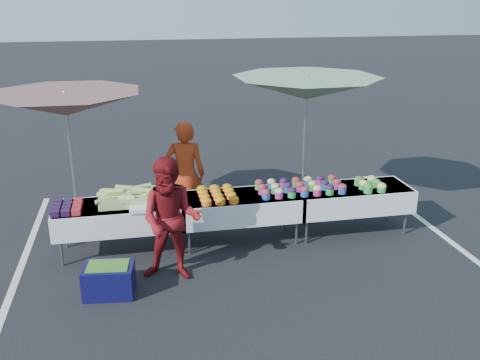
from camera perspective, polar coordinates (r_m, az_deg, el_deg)
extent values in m
plane|color=black|center=(8.39, 0.00, -6.47)|extent=(80.00, 80.00, 0.00)
cube|color=silver|center=(8.42, -22.08, -7.87)|extent=(0.10, 5.00, 0.00)
cube|color=silver|center=(9.50, 19.32, -4.42)|extent=(0.10, 5.00, 0.00)
cube|color=white|center=(7.96, -12.81, -2.69)|extent=(1.80, 0.75, 0.04)
cube|color=white|center=(8.02, -12.73, -3.75)|extent=(1.86, 0.81, 0.36)
cylinder|color=slate|center=(7.98, -18.48, -7.40)|extent=(0.04, 0.04, 0.39)
cylinder|color=slate|center=(8.51, -18.07, -5.65)|extent=(0.04, 0.04, 0.39)
cylinder|color=slate|center=(7.92, -6.58, -6.67)|extent=(0.04, 0.04, 0.39)
cylinder|color=slate|center=(8.45, -6.95, -4.96)|extent=(0.04, 0.04, 0.39)
cube|color=white|center=(8.10, 0.00, -1.80)|extent=(1.80, 0.75, 0.04)
cube|color=white|center=(8.16, 0.00, -2.85)|extent=(1.86, 0.81, 0.36)
cylinder|color=slate|center=(7.93, -5.42, -6.58)|extent=(0.04, 0.04, 0.39)
cylinder|color=slate|center=(8.46, -5.87, -4.88)|extent=(0.04, 0.04, 0.39)
cylinder|color=slate|center=(8.24, 6.04, -5.58)|extent=(0.04, 0.04, 0.39)
cylinder|color=slate|center=(8.75, 4.89, -4.01)|extent=(0.04, 0.04, 0.39)
cube|color=white|center=(8.62, 11.80, -0.91)|extent=(1.80, 0.75, 0.04)
cube|color=white|center=(8.68, 11.73, -1.90)|extent=(1.86, 0.81, 0.36)
cylinder|color=slate|center=(8.29, 7.10, -5.48)|extent=(0.04, 0.04, 0.39)
cylinder|color=slate|center=(8.80, 5.89, -3.92)|extent=(0.04, 0.04, 0.39)
cylinder|color=slate|center=(8.92, 17.18, -4.39)|extent=(0.04, 0.04, 0.39)
cylinder|color=slate|center=(9.40, 15.50, -3.01)|extent=(0.04, 0.04, 0.39)
cube|color=black|center=(7.77, -19.14, -3.39)|extent=(0.12, 0.12, 0.08)
cube|color=black|center=(7.90, -19.02, -3.01)|extent=(0.12, 0.12, 0.08)
cube|color=black|center=(8.02, -18.91, -2.64)|extent=(0.12, 0.12, 0.08)
cube|color=black|center=(8.15, -18.80, -2.28)|extent=(0.12, 0.12, 0.08)
cube|color=black|center=(7.75, -18.11, -3.33)|extent=(0.12, 0.12, 0.08)
cube|color=black|center=(7.88, -18.02, -2.95)|extent=(0.12, 0.12, 0.08)
cube|color=black|center=(8.01, -17.92, -2.58)|extent=(0.12, 0.12, 0.08)
cube|color=black|center=(8.14, -17.83, -2.22)|extent=(0.12, 0.12, 0.08)
cube|color=#9C2310|center=(7.73, -17.09, -3.27)|extent=(0.12, 0.12, 0.08)
cube|color=#9C2310|center=(7.86, -17.00, -2.89)|extent=(0.12, 0.12, 0.08)
cube|color=#9C2310|center=(7.99, -16.92, -2.52)|extent=(0.12, 0.12, 0.08)
cube|color=#9C2310|center=(8.12, -16.85, -2.16)|extent=(0.12, 0.12, 0.08)
cube|color=#98B85E|center=(7.97, -11.06, -1.84)|extent=(1.05, 0.55, 0.14)
cylinder|color=#98B85E|center=(8.11, -8.95, -1.09)|extent=(0.27, 0.09, 0.10)
cylinder|color=#98B85E|center=(7.99, -13.83, -1.21)|extent=(0.27, 0.14, 0.07)
cylinder|color=#98B85E|center=(7.82, -10.30, -1.05)|extent=(0.27, 0.14, 0.09)
cylinder|color=#98B85E|center=(8.00, -14.13, -1.63)|extent=(0.27, 0.15, 0.10)
cylinder|color=#98B85E|center=(7.89, -12.38, -1.43)|extent=(0.27, 0.15, 0.08)
cylinder|color=#98B85E|center=(7.97, -11.39, -0.94)|extent=(0.27, 0.10, 0.10)
cylinder|color=#98B85E|center=(7.85, -11.39, -1.26)|extent=(0.27, 0.07, 0.08)
cylinder|color=#98B85E|center=(7.77, -12.03, -1.86)|extent=(0.27, 0.14, 0.09)
cylinder|color=#98B85E|center=(8.12, -12.26, -0.76)|extent=(0.27, 0.12, 0.08)
cylinder|color=#98B85E|center=(8.05, -7.86, -1.06)|extent=(0.27, 0.16, 0.08)
cylinder|color=#98B85E|center=(7.91, -13.37, -1.39)|extent=(0.27, 0.11, 0.07)
cylinder|color=#98B85E|center=(7.74, -11.68, -2.25)|extent=(0.27, 0.10, 0.07)
cylinder|color=#98B85E|center=(8.07, -10.37, -0.68)|extent=(0.27, 0.12, 0.08)
cylinder|color=#98B85E|center=(7.75, -14.26, -2.10)|extent=(0.27, 0.15, 0.08)
cylinder|color=#98B85E|center=(7.97, -13.57, -1.10)|extent=(0.27, 0.10, 0.08)
cylinder|color=#98B85E|center=(7.90, -9.58, -1.31)|extent=(0.27, 0.16, 0.10)
cylinder|color=#98B85E|center=(7.86, -13.16, -1.17)|extent=(0.27, 0.12, 0.09)
cylinder|color=#98B85E|center=(7.71, -9.07, -1.42)|extent=(0.27, 0.09, 0.07)
cylinder|color=#98B85E|center=(7.77, -8.59, -1.77)|extent=(0.27, 0.10, 0.09)
cylinder|color=#98B85E|center=(7.83, -9.26, -1.75)|extent=(0.27, 0.12, 0.09)
cylinder|color=#98B85E|center=(8.17, -10.42, -0.99)|extent=(0.27, 0.10, 0.08)
cylinder|color=#98B85E|center=(7.93, -8.40, -0.98)|extent=(0.27, 0.14, 0.10)
cube|color=white|center=(7.66, -10.61, -3.05)|extent=(0.30, 0.25, 0.05)
cylinder|color=orange|center=(7.74, -3.58, -2.51)|extent=(0.15, 0.15, 0.05)
ellipsoid|color=#C9800B|center=(7.73, -3.58, -2.23)|extent=(0.15, 0.15, 0.08)
cylinder|color=orange|center=(7.91, -3.76, -2.04)|extent=(0.15, 0.15, 0.05)
ellipsoid|color=#C9800B|center=(7.89, -3.77, -1.77)|extent=(0.15, 0.15, 0.08)
cylinder|color=orange|center=(8.07, -3.94, -1.58)|extent=(0.15, 0.15, 0.05)
ellipsoid|color=#C9800B|center=(8.06, -3.95, -1.32)|extent=(0.15, 0.15, 0.08)
cylinder|color=orange|center=(8.24, -4.11, -1.15)|extent=(0.15, 0.15, 0.05)
ellipsoid|color=#C9800B|center=(8.23, -4.12, -0.89)|extent=(0.15, 0.15, 0.08)
cylinder|color=orange|center=(7.77, -2.12, -2.40)|extent=(0.15, 0.15, 0.05)
ellipsoid|color=#C9800B|center=(7.75, -2.12, -2.13)|extent=(0.15, 0.15, 0.08)
cylinder|color=orange|center=(7.93, -2.33, -1.93)|extent=(0.15, 0.15, 0.05)
ellipsoid|color=#C9800B|center=(7.92, -2.34, -1.66)|extent=(0.15, 0.15, 0.08)
cylinder|color=orange|center=(8.10, -2.54, -1.48)|extent=(0.15, 0.15, 0.05)
ellipsoid|color=#C9800B|center=(8.09, -2.54, -1.22)|extent=(0.15, 0.15, 0.08)
cylinder|color=orange|center=(8.27, -2.74, -1.05)|extent=(0.15, 0.15, 0.05)
ellipsoid|color=#C9800B|center=(8.25, -2.74, -0.79)|extent=(0.15, 0.15, 0.08)
cylinder|color=orange|center=(7.80, -0.67, -2.30)|extent=(0.15, 0.15, 0.05)
ellipsoid|color=#C9800B|center=(7.79, -0.67, -2.02)|extent=(0.15, 0.15, 0.08)
cylinder|color=orange|center=(7.97, -0.91, -1.83)|extent=(0.15, 0.15, 0.05)
ellipsoid|color=#C9800B|center=(7.95, -0.91, -1.56)|extent=(0.15, 0.15, 0.08)
cylinder|color=orange|center=(8.13, -1.15, -1.39)|extent=(0.15, 0.15, 0.05)
ellipsoid|color=#C9800B|center=(8.12, -1.15, -1.12)|extent=(0.15, 0.15, 0.08)
cylinder|color=orange|center=(8.30, -1.38, -0.96)|extent=(0.15, 0.15, 0.05)
ellipsoid|color=#C9800B|center=(8.28, -1.38, -0.70)|extent=(0.15, 0.15, 0.08)
cylinder|color=#244DA9|center=(7.95, 2.79, -1.71)|extent=(0.13, 0.13, 0.10)
ellipsoid|color=maroon|center=(7.93, 2.80, -1.30)|extent=(0.14, 0.14, 0.10)
cylinder|color=#AF2573|center=(8.15, 2.41, -1.17)|extent=(0.13, 0.13, 0.10)
ellipsoid|color=maroon|center=(8.13, 2.42, -0.77)|extent=(0.14, 0.14, 0.10)
cylinder|color=green|center=(8.35, 2.05, -0.65)|extent=(0.13, 0.13, 0.10)
ellipsoid|color=maroon|center=(8.33, 2.06, -0.26)|extent=(0.14, 0.14, 0.10)
cylinder|color=#AF2573|center=(8.00, 4.18, -1.60)|extent=(0.13, 0.13, 0.10)
ellipsoid|color=tan|center=(7.98, 4.19, -1.20)|extent=(0.14, 0.14, 0.10)
cylinder|color=green|center=(8.20, 3.77, -1.07)|extent=(0.13, 0.13, 0.10)
ellipsoid|color=tan|center=(8.18, 3.78, -0.67)|extent=(0.14, 0.14, 0.10)
cylinder|color=#244DA9|center=(8.40, 3.38, -0.56)|extent=(0.13, 0.13, 0.10)
ellipsoid|color=tan|center=(8.38, 3.39, -0.17)|extent=(0.14, 0.14, 0.10)
cylinder|color=green|center=(8.05, 5.55, -1.50)|extent=(0.13, 0.13, 0.10)
ellipsoid|color=black|center=(8.03, 5.57, -1.10)|extent=(0.14, 0.14, 0.10)
cylinder|color=#244DA9|center=(8.25, 5.11, -0.97)|extent=(0.13, 0.13, 0.10)
ellipsoid|color=black|center=(8.23, 5.12, -0.58)|extent=(0.14, 0.14, 0.10)
cylinder|color=#AF2573|center=(8.45, 4.69, -0.47)|extent=(0.13, 0.13, 0.10)
ellipsoid|color=black|center=(8.43, 4.70, -0.08)|extent=(0.14, 0.14, 0.10)
cylinder|color=#244DA9|center=(8.11, 6.90, -1.39)|extent=(0.13, 0.13, 0.10)
ellipsoid|color=maroon|center=(8.09, 6.92, -0.99)|extent=(0.14, 0.14, 0.10)
cylinder|color=#AF2573|center=(8.31, 6.43, -0.87)|extent=(0.13, 0.13, 0.10)
ellipsoid|color=maroon|center=(8.29, 6.45, -0.48)|extent=(0.14, 0.14, 0.10)
cylinder|color=green|center=(8.50, 5.98, -0.38)|extent=(0.13, 0.13, 0.10)
ellipsoid|color=maroon|center=(8.48, 6.00, 0.01)|extent=(0.14, 0.14, 0.10)
cylinder|color=#AF2573|center=(8.17, 8.24, -1.29)|extent=(0.13, 0.13, 0.10)
ellipsoid|color=tan|center=(8.15, 8.26, -0.89)|extent=(0.14, 0.14, 0.10)
cylinder|color=green|center=(8.37, 7.74, -0.78)|extent=(0.13, 0.13, 0.10)
ellipsoid|color=tan|center=(8.35, 7.76, -0.39)|extent=(0.14, 0.14, 0.10)
cylinder|color=#244DA9|center=(8.56, 7.26, -0.28)|extent=(0.13, 0.13, 0.10)
ellipsoid|color=tan|center=(8.54, 7.28, 0.10)|extent=(0.14, 0.14, 0.10)
cylinder|color=green|center=(8.24, 9.55, -1.19)|extent=(0.13, 0.13, 0.10)
ellipsoid|color=black|center=(8.22, 9.57, -0.80)|extent=(0.14, 0.14, 0.10)
cylinder|color=#244DA9|center=(8.43, 9.02, -0.68)|extent=(0.13, 0.13, 0.10)
ellipsoid|color=black|center=(8.41, 9.04, -0.30)|extent=(0.14, 0.14, 0.10)
cylinder|color=#AF2573|center=(8.63, 8.52, -0.19)|extent=(0.13, 0.13, 0.10)
ellipsoid|color=black|center=(8.61, 8.54, 0.18)|extent=(0.14, 0.14, 0.10)
cylinder|color=#244DA9|center=(8.31, 10.84, -1.09)|extent=(0.13, 0.13, 0.10)
ellipsoid|color=maroon|center=(8.29, 10.86, -0.70)|extent=(0.14, 0.14, 0.10)
cylinder|color=#AF2573|center=(8.50, 10.29, -0.59)|extent=(0.13, 0.13, 0.10)
ellipsoid|color=maroon|center=(8.48, 10.31, -0.20)|extent=(0.14, 0.14, 0.10)
cylinder|color=green|center=(8.70, 9.76, -0.11)|extent=(0.13, 0.13, 0.10)
ellipsoid|color=maroon|center=(8.68, 9.78, 0.27)|extent=(0.14, 0.14, 0.10)
cylinder|color=green|center=(8.42, 13.51, -1.09)|extent=(0.14, 0.14, 0.08)
ellipsoid|color=#2D7920|center=(8.40, 13.53, -0.74)|extent=(0.14, 0.14, 0.11)
cylinder|color=green|center=(8.57, 13.01, -0.68)|extent=(0.14, 0.14, 0.08)
ellipsoid|color=#D3D05E|center=(8.56, 13.04, -0.34)|extent=(0.14, 0.14, 0.11)
cylinder|color=green|center=(8.73, 12.53, -0.29)|extent=(0.14, 0.14, 0.08)
ellipsoid|color=#2D7920|center=(8.71, 12.56, 0.05)|extent=(0.14, 0.14, 0.11)
cylinder|color=green|center=(8.51, 14.85, -0.98)|extent=(0.14, 0.14, 0.08)
ellipsoid|color=#D3D05E|center=(8.50, 14.88, -0.63)|extent=(0.14, 0.14, 0.11)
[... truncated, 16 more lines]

